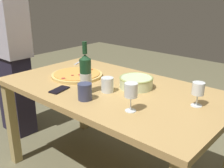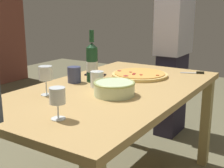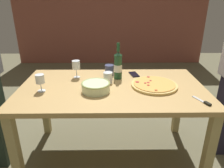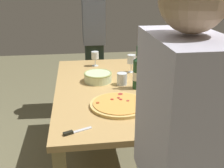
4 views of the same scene
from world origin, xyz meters
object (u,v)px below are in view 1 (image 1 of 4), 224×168
object	(u,v)px
wine_glass_near_pizza	(198,90)
cup_ceramic	(107,85)
wine_glass_by_bottle	(131,91)
serving_bowl	(136,82)
wine_bottle	(86,74)
cell_phone	(59,90)
cup_amber	(85,92)
person_guest_left	(11,54)
pizza	(77,75)
pizza_knife	(80,61)
dining_table	(112,99)

from	to	relation	value
wine_glass_near_pizza	cup_ceramic	distance (m)	0.58
wine_glass_by_bottle	serving_bowl	bearing A→B (deg)	-57.97
wine_bottle	cup_ceramic	size ratio (longest dim) A/B	3.45
wine_glass_by_bottle	cell_phone	size ratio (longest dim) A/B	1.16
cell_phone	cup_amber	bearing A→B (deg)	-11.01
cell_phone	person_guest_left	size ratio (longest dim) A/B	0.09
cup_amber	cell_phone	size ratio (longest dim) A/B	0.73
wine_bottle	cell_phone	bearing A→B (deg)	29.58
wine_glass_by_bottle	person_guest_left	size ratio (longest dim) A/B	0.10
wine_bottle	cell_phone	world-z (taller)	wine_bottle
wine_bottle	person_guest_left	distance (m)	1.17
wine_bottle	wine_glass_near_pizza	distance (m)	0.70
pizza	cell_phone	xyz separation A→B (m)	(-0.14, 0.29, -0.01)
pizza	pizza_knife	distance (m)	0.44
wine_glass_near_pizza	person_guest_left	world-z (taller)	person_guest_left
pizza	pizza_knife	world-z (taller)	pizza
pizza_knife	cup_ceramic	bearing A→B (deg)	150.94
dining_table	cup_ceramic	distance (m)	0.17
dining_table	cup_amber	distance (m)	0.32
pizza_knife	wine_glass_by_bottle	bearing A→B (deg)	152.29
wine_glass_near_pizza	wine_glass_by_bottle	distance (m)	0.40
serving_bowl	cup_amber	distance (m)	0.40
cup_ceramic	cell_phone	bearing A→B (deg)	37.63
pizza_knife	person_guest_left	xyz separation A→B (m)	(0.54, 0.39, 0.06)
dining_table	wine_glass_by_bottle	size ratio (longest dim) A/B	9.60
wine_bottle	pizza_knife	distance (m)	0.80
dining_table	cup_amber	world-z (taller)	cup_amber
pizza	cell_phone	world-z (taller)	pizza
serving_bowl	cup_amber	world-z (taller)	cup_amber
wine_glass_by_bottle	pizza_knife	world-z (taller)	wine_glass_by_bottle
dining_table	pizza	distance (m)	0.38
serving_bowl	wine_glass_by_bottle	bearing A→B (deg)	122.03
wine_bottle	cup_ceramic	distance (m)	0.16
wine_glass_near_pizza	pizza_knife	bearing A→B (deg)	-9.84
pizza	cell_phone	size ratio (longest dim) A/B	2.77
cell_phone	wine_glass_by_bottle	bearing A→B (deg)	-6.24
wine_bottle	wine_glass_by_bottle	xyz separation A→B (m)	(-0.40, 0.03, -0.01)
cell_phone	wine_bottle	bearing A→B (deg)	16.94
dining_table	cup_amber	bearing A→B (deg)	94.77
wine_glass_near_pizza	person_guest_left	xyz separation A→B (m)	(1.80, 0.17, -0.03)
serving_bowl	cup_amber	bearing A→B (deg)	73.76
serving_bowl	pizza_knife	distance (m)	0.84
wine_glass_near_pizza	pizza_knife	size ratio (longest dim) A/B	0.87
wine_glass_near_pizza	wine_glass_by_bottle	bearing A→B (deg)	51.69
wine_bottle	wine_glass_by_bottle	bearing A→B (deg)	175.57
wine_glass_near_pizza	pizza_knife	world-z (taller)	wine_glass_near_pizza
cell_phone	dining_table	bearing A→B (deg)	39.46
cup_ceramic	pizza_knife	world-z (taller)	cup_ceramic
cup_amber	cup_ceramic	bearing A→B (deg)	-93.65
wine_bottle	wine_glass_by_bottle	world-z (taller)	wine_bottle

